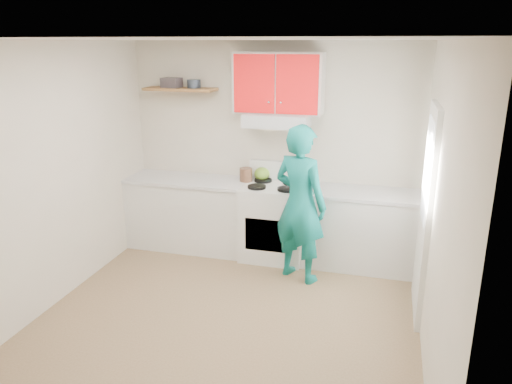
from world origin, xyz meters
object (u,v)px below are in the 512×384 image
(tin, at_px, (194,84))
(crock, at_px, (246,176))
(stove, at_px, (274,222))
(person, at_px, (300,204))
(kettle, at_px, (262,174))

(tin, height_order, crock, tin)
(stove, distance_m, person, 0.76)
(stove, xyz_separation_m, tin, (-1.07, 0.19, 1.63))
(tin, distance_m, person, 2.02)
(tin, height_order, person, tin)
(crock, bearing_deg, kettle, 29.56)
(crock, relative_size, person, 0.11)
(stove, height_order, kettle, kettle)
(kettle, bearing_deg, stove, -40.18)
(tin, xyz_separation_m, kettle, (0.86, 0.02, -1.09))
(stove, height_order, person, person)
(person, bearing_deg, stove, -25.64)
(stove, xyz_separation_m, kettle, (-0.21, 0.20, 0.54))
(crock, height_order, person, person)
(tin, height_order, kettle, tin)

